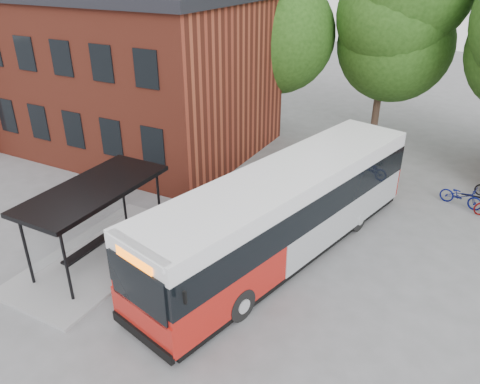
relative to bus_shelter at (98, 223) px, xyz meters
The scene contains 7 objects.
ground 4.83m from the bus_shelter, 12.53° to the left, with size 100.00×100.00×0.00m, color slate.
station_building 13.42m from the bus_shelter, 130.36° to the left, with size 18.40×10.40×8.50m, color maroon, non-canonical shape.
bus_shelter is the anchor object (origin of this frame).
tree_0 17.54m from the bus_shelter, 95.04° to the left, with size 7.92×7.92×11.00m, color #1F4512, non-canonical shape.
tree_1 19.19m from the bus_shelter, 73.01° to the left, with size 7.92×7.92×10.40m, color #1F4512, non-canonical shape.
city_bus 6.69m from the bus_shelter, 31.09° to the left, with size 2.80×13.12×3.33m, color #B01A13, non-canonical shape.
bicycle_0 15.36m from the bus_shelter, 43.14° to the left, with size 0.64×1.84×0.97m, color #09105C.
Camera 1 is at (6.69, -11.25, 9.95)m, focal length 35.00 mm.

